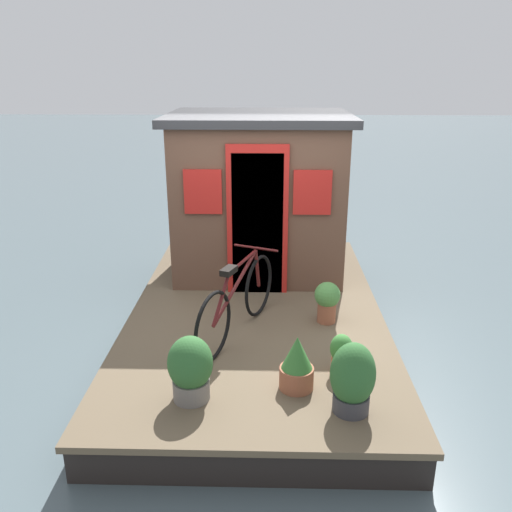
{
  "coord_description": "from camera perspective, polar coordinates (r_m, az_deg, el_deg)",
  "views": [
    {
      "loc": [
        -5.53,
        -0.14,
        3.0
      ],
      "look_at": [
        -0.2,
        0.0,
        1.08
      ],
      "focal_mm": 37.13,
      "sensor_mm": 36.0,
      "label": 1
    }
  ],
  "objects": [
    {
      "name": "potted_plant_succulent",
      "position": [
        4.6,
        4.42,
        -11.52
      ],
      "size": [
        0.3,
        0.3,
        0.49
      ],
      "color": "#935138",
      "rests_on": "houseboat_deck"
    },
    {
      "name": "houseboat_cabin",
      "position": [
        7.03,
        0.32,
        6.79
      ],
      "size": [
        1.91,
        2.31,
        2.06
      ],
      "color": "brown",
      "rests_on": "houseboat_deck"
    },
    {
      "name": "bicycle",
      "position": [
        5.37,
        -1.97,
        -4.86
      ],
      "size": [
        1.63,
        0.75,
        0.82
      ],
      "color": "black",
      "rests_on": "houseboat_deck"
    },
    {
      "name": "houseboat_deck",
      "position": [
        6.21,
        0.05,
        -7.11
      ],
      "size": [
        4.84,
        2.82,
        0.38
      ],
      "color": "brown",
      "rests_on": "ground_plane"
    },
    {
      "name": "potted_plant_fern",
      "position": [
        4.46,
        -7.08,
        -11.92
      ],
      "size": [
        0.37,
        0.37,
        0.57
      ],
      "color": "slate",
      "rests_on": "houseboat_deck"
    },
    {
      "name": "potted_plant_sage",
      "position": [
        5.74,
        7.67,
        -4.71
      ],
      "size": [
        0.28,
        0.28,
        0.46
      ],
      "color": "#935138",
      "rests_on": "houseboat_deck"
    },
    {
      "name": "ground_plane",
      "position": [
        6.3,
        0.05,
        -8.65
      ],
      "size": [
        60.0,
        60.0,
        0.0
      ],
      "primitive_type": "plane",
      "color": "#4C5B60"
    },
    {
      "name": "potted_plant_basil",
      "position": [
        4.88,
        9.16,
        -10.28
      ],
      "size": [
        0.2,
        0.2,
        0.38
      ],
      "color": "#B2603D",
      "rests_on": "houseboat_deck"
    },
    {
      "name": "potted_plant_thyme",
      "position": [
        4.35,
        10.35,
        -12.86
      ],
      "size": [
        0.36,
        0.36,
        0.6
      ],
      "color": "#38383D",
      "rests_on": "houseboat_deck"
    }
  ]
}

